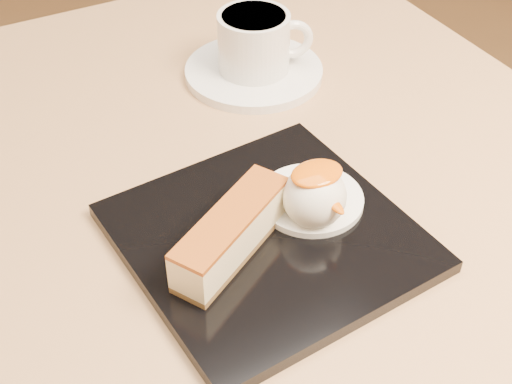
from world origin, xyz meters
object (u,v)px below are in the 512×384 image
ice_cream_scoop (314,197)px  coffee_cup (256,41)px  saucer (254,72)px  dessert_plate (268,237)px  table (204,313)px  cheesecake (231,233)px

ice_cream_scoop → coffee_cup: bearing=72.8°
saucer → dessert_plate: bearing=-115.6°
table → cheesecake: (-0.00, -0.08, 0.19)m
dessert_plate → coffee_cup: bearing=64.0°
dessert_plate → cheesecake: cheesecake is taller
dessert_plate → ice_cream_scoop: bearing=-7.1°
ice_cream_scoop → coffee_cup: (0.07, 0.24, 0.00)m
table → coffee_cup: coffee_cup is taller
ice_cream_scoop → coffee_cup: coffee_cup is taller
saucer → coffee_cup: (0.00, -0.00, 0.04)m
cheesecake → ice_cream_scoop: (0.08, 0.00, 0.01)m
table → saucer: (0.14, 0.16, 0.16)m
cheesecake → saucer: 0.28m
cheesecake → saucer: size_ratio=0.81×
dessert_plate → cheesecake: size_ratio=1.81×
ice_cream_scoop → saucer: ice_cream_scoop is taller
dessert_plate → cheesecake: (-0.03, -0.01, 0.03)m
dessert_plate → cheesecake: bearing=-171.9°
table → ice_cream_scoop: ice_cream_scoop is taller
saucer → table: bearing=-132.1°
ice_cream_scoop → saucer: 0.25m
ice_cream_scoop → coffee_cup: 0.25m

